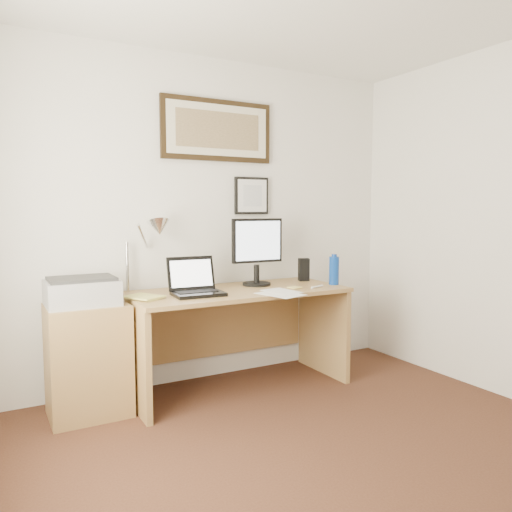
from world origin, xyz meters
TOP-DOWN VIEW (x-y plane):
  - floor at (0.00, 0.00)m, footprint 4.00×4.00m
  - wall_back at (0.00, 2.00)m, footprint 3.50×0.02m
  - side_cabinet at (-0.92, 1.68)m, footprint 0.50×0.40m
  - water_bottle at (0.93, 1.49)m, footprint 0.08×0.08m
  - bottle_cap at (0.93, 1.49)m, footprint 0.04×0.04m
  - speaker at (0.83, 1.77)m, footprint 0.10×0.10m
  - paper_sheet_a at (0.32, 1.31)m, footprint 0.30×0.36m
  - paper_sheet_b at (0.38, 1.40)m, footprint 0.23×0.30m
  - sticky_pad at (0.55, 1.48)m, footprint 0.10×0.10m
  - marker_pen at (0.71, 1.42)m, footprint 0.14×0.06m
  - book at (-0.64, 1.56)m, footprint 0.27×0.30m
  - desk at (0.15, 1.72)m, footprint 1.60×0.70m
  - laptop at (-0.20, 1.59)m, footprint 0.35×0.31m
  - lcd_monitor at (0.37, 1.74)m, footprint 0.42×0.22m
  - printer at (-0.94, 1.69)m, footprint 0.44×0.34m
  - desk_lamp at (-0.41, 1.81)m, footprint 0.29×0.27m
  - picture_large at (0.15, 1.97)m, footprint 0.92×0.04m
  - picture_small at (0.45, 1.97)m, footprint 0.30×0.03m

SIDE VIEW (x-z plane):
  - floor at x=0.00m, z-range 0.00..0.00m
  - side_cabinet at x=-0.92m, z-range 0.00..0.73m
  - desk at x=0.15m, z-range 0.14..0.89m
  - paper_sheet_a at x=0.32m, z-range 0.75..0.75m
  - paper_sheet_b at x=0.38m, z-range 0.75..0.75m
  - sticky_pad at x=0.55m, z-range 0.75..0.76m
  - marker_pen at x=0.71m, z-range 0.75..0.77m
  - book at x=-0.64m, z-range 0.75..0.77m
  - laptop at x=-0.20m, z-range 0.68..0.94m
  - printer at x=-0.94m, z-range 0.73..0.91m
  - speaker at x=0.83m, z-range 0.75..0.94m
  - water_bottle at x=0.93m, z-range 0.75..0.97m
  - bottle_cap at x=0.93m, z-range 0.97..0.99m
  - lcd_monitor at x=0.37m, z-range 0.78..1.30m
  - desk_lamp at x=-0.41m, z-range 0.92..1.45m
  - wall_back at x=0.00m, z-range 0.00..2.50m
  - picture_small at x=0.45m, z-range 1.30..1.60m
  - picture_large at x=0.15m, z-range 1.72..2.19m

